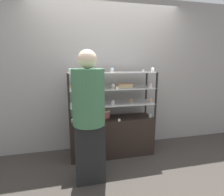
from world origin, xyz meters
The scene contains 27 objects.
ground_plane centered at (0.00, 0.00, 0.00)m, with size 20.00×20.00×0.00m, color #38332D.
back_wall centered at (0.00, 0.35, 1.30)m, with size 8.00×0.05×2.60m.
display_base centered at (0.00, 0.00, 0.31)m, with size 1.36×0.41×0.63m.
display_riser_lower centered at (0.00, 0.00, 0.86)m, with size 1.36×0.41×0.25m.
display_riser_middle centered at (0.00, 0.00, 1.11)m, with size 1.36×0.41×0.25m.
display_riser_upper centered at (0.00, 0.00, 1.36)m, with size 1.36×0.41×0.25m.
layer_cake_centerpiece centered at (-0.12, 0.07, 0.69)m, with size 0.20×0.20×0.13m.
sheet_cake_frosted centered at (0.21, 0.01, 1.16)m, with size 0.24×0.16×0.06m.
cupcake_0 centered at (-0.63, -0.06, 0.66)m, with size 0.05×0.05×0.06m.
cupcake_1 centered at (0.63, -0.09, 0.66)m, with size 0.05×0.05×0.06m.
price_tag_0 centered at (0.07, -0.18, 0.65)m, with size 0.04×0.00×0.04m.
cupcake_2 centered at (-0.62, -0.08, 0.91)m, with size 0.05×0.05×0.07m.
cupcake_3 centered at (-0.33, -0.10, 0.91)m, with size 0.05×0.05×0.07m.
cupcake_4 centered at (0.00, -0.07, 0.91)m, with size 0.05×0.05×0.07m.
cupcake_5 centered at (0.31, -0.03, 0.91)m, with size 0.05×0.05×0.07m.
cupcake_6 centered at (0.64, -0.07, 0.91)m, with size 0.05×0.05×0.07m.
price_tag_1 centered at (-0.34, -0.18, 0.90)m, with size 0.04×0.00×0.04m.
cupcake_7 centered at (-0.62, -0.10, 1.16)m, with size 0.06×0.06×0.07m.
cupcake_8 centered at (0.00, -0.07, 1.16)m, with size 0.06×0.06×0.07m.
cupcake_9 centered at (0.61, -0.09, 1.16)m, with size 0.06×0.06×0.07m.
price_tag_2 centered at (0.04, -0.18, 1.15)m, with size 0.04×0.00×0.04m.
cupcake_10 centered at (-0.63, -0.04, 1.41)m, with size 0.06×0.06×0.07m.
cupcake_11 centered at (-0.01, -0.05, 1.41)m, with size 0.06×0.06×0.07m.
cupcake_12 centered at (0.63, -0.11, 1.41)m, with size 0.06×0.06×0.07m.
price_tag_3 centered at (0.44, -0.18, 1.40)m, with size 0.04×0.00×0.04m.
donut_glazed centered at (-0.31, 0.03, 1.40)m, with size 0.14×0.14×0.04m.
customer_figure centered at (-0.43, -0.62, 0.89)m, with size 0.39×0.39×1.67m.
Camera 1 is at (-0.61, -2.67, 1.51)m, focal length 28.00 mm.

